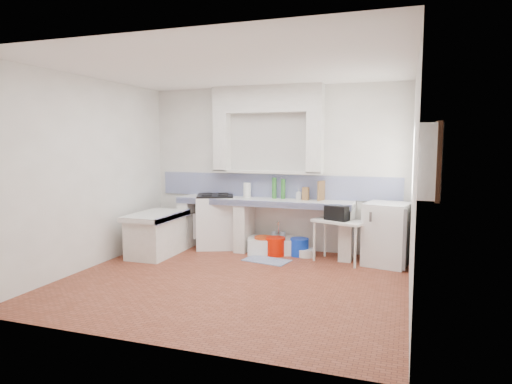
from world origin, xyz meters
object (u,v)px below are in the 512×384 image
(stove, at_px, (215,222))
(sink, at_px, (276,246))
(side_table, at_px, (339,241))
(fridge, at_px, (387,234))

(stove, relative_size, sink, 0.97)
(stove, distance_m, side_table, 2.24)
(fridge, bearing_deg, stove, -171.67)
(side_table, bearing_deg, fridge, 26.63)
(stove, height_order, side_table, stove)
(sink, xyz_separation_m, fridge, (1.80, -0.17, 0.36))
(sink, bearing_deg, fridge, -24.41)
(sink, xyz_separation_m, side_table, (1.10, -0.26, 0.22))
(sink, bearing_deg, stove, 159.17)
(sink, height_order, side_table, side_table)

